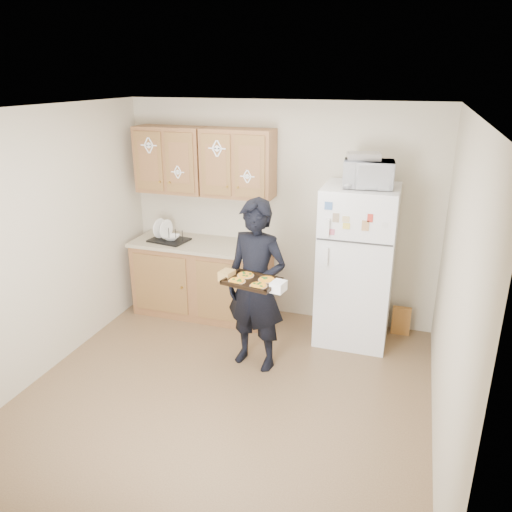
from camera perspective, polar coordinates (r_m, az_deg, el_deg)
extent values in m
plane|color=brown|center=(4.74, -3.57, -15.49)|extent=(3.60, 3.60, 0.00)
plane|color=white|center=(3.86, -4.40, 16.28)|extent=(3.60, 3.60, 0.00)
cube|color=beige|center=(5.76, 2.69, 4.95)|extent=(3.60, 0.04, 2.50)
cube|color=beige|center=(2.74, -18.41, -14.37)|extent=(3.60, 0.04, 2.50)
cube|color=beige|center=(5.06, -23.26, 1.12)|extent=(0.04, 3.60, 2.50)
cube|color=beige|center=(3.89, 21.60, -4.15)|extent=(0.04, 3.60, 2.50)
cube|color=white|center=(5.37, 11.37, -1.06)|extent=(0.75, 0.70, 1.70)
cube|color=brown|center=(6.02, -6.09, -2.74)|extent=(1.60, 0.60, 0.86)
cube|color=tan|center=(5.86, -6.25, 1.32)|extent=(1.64, 0.64, 0.04)
cube|color=brown|center=(5.92, -9.67, 10.80)|extent=(0.80, 0.33, 0.75)
cube|color=brown|center=(5.59, -2.05, 10.53)|extent=(0.80, 0.33, 0.75)
cube|color=#BF9343|center=(5.85, 16.25, -7.11)|extent=(0.20, 0.07, 0.32)
imported|color=black|center=(4.77, 0.01, -3.45)|extent=(0.68, 0.51, 1.69)
cube|color=black|center=(4.43, -0.48, -2.98)|extent=(0.52, 0.42, 0.04)
cylinder|color=#FFA620|center=(4.41, -2.19, -2.85)|extent=(0.15, 0.15, 0.02)
cylinder|color=#FFA620|center=(4.32, 0.28, -3.39)|extent=(0.15, 0.15, 0.02)
cylinder|color=#FFA620|center=(4.54, -1.19, -2.18)|extent=(0.15, 0.15, 0.02)
cylinder|color=#FFA620|center=(4.44, 1.23, -2.69)|extent=(0.15, 0.15, 0.02)
imported|color=white|center=(5.05, 12.72, 9.12)|extent=(0.51, 0.37, 0.27)
cube|color=silver|center=(5.06, 12.21, 11.10)|extent=(0.35, 0.28, 0.07)
cube|color=black|center=(5.95, -9.94, 2.51)|extent=(0.48, 0.39, 0.17)
imported|color=white|center=(5.95, -9.63, 2.10)|extent=(0.23, 0.23, 0.05)
imported|color=white|center=(5.56, -1.32, 1.65)|extent=(0.10, 0.10, 0.19)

